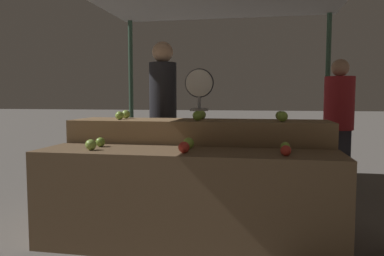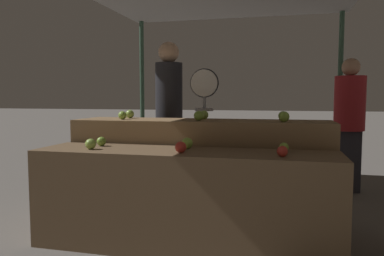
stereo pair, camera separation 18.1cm
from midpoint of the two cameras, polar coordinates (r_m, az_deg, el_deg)
The scene contains 18 objects.
ground_plane at distance 3.06m, azimuth -2.71°, elevation -17.81°, with size 60.00×60.00×0.00m, color #66605B.
display_counter_front at distance 2.93m, azimuth -2.74°, elevation -10.90°, with size 2.33×0.55×0.76m, color brown.
display_counter_back at distance 3.48m, azimuth -0.47°, elevation -6.71°, with size 2.33×0.55×0.96m, color olive.
apple_front_0 at distance 3.01m, azimuth -16.84°, elevation -2.46°, with size 0.08×0.08×0.08m, color #8EB247.
apple_front_1 at distance 2.74m, azimuth -3.13°, elevation -2.96°, with size 0.08×0.08×0.08m, color #B72D23.
apple_front_2 at distance 2.66m, azimuth 12.23°, elevation -3.39°, with size 0.08×0.08×0.08m, color #B72D23.
apple_front_3 at distance 3.19m, azimuth -15.38°, elevation -2.08°, with size 0.08×0.08×0.08m, color #7AA338.
apple_front_4 at distance 2.95m, azimuth -2.32°, elevation -2.34°, with size 0.09×0.09×0.09m, color #84AD3D.
apple_front_5 at distance 2.89m, azimuth 12.30°, elevation -2.79°, with size 0.07×0.07×0.07m, color #84AD3D.
apple_back_0 at distance 3.54m, azimuth -12.44°, elevation 1.87°, with size 0.08×0.08×0.08m, color #84AD3D.
apple_back_1 at distance 3.31m, azimuth -0.71°, elevation 1.88°, with size 0.09×0.09×0.09m, color #7AA338.
apple_back_2 at distance 3.24m, azimuth 12.09°, elevation 1.73°, with size 0.09×0.09×0.09m, color #84AD3D.
apple_back_3 at distance 3.73m, azimuth -11.40°, elevation 2.07°, with size 0.08×0.08×0.08m, color #8EB247.
apple_back_4 at distance 3.53m, azimuth 0.00°, elevation 2.02°, with size 0.08×0.08×0.08m, color #8EB247.
apple_back_5 at distance 3.46m, azimuth 11.84°, elevation 1.86°, with size 0.08×0.08×0.08m, color #7AA338.
produce_scale at distance 4.06m, azimuth -0.17°, elevation 3.53°, with size 0.31×0.20×1.48m.
person_vendor_at_scale at distance 4.30m, azimuth -5.65°, elevation 3.26°, with size 0.37×0.37×1.80m.
person_customer_left at distance 5.00m, azimuth 20.50°, elevation 1.82°, with size 0.40×0.40×1.64m.
Camera 1 is at (0.56, -2.77, 1.17)m, focal length 35.00 mm.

